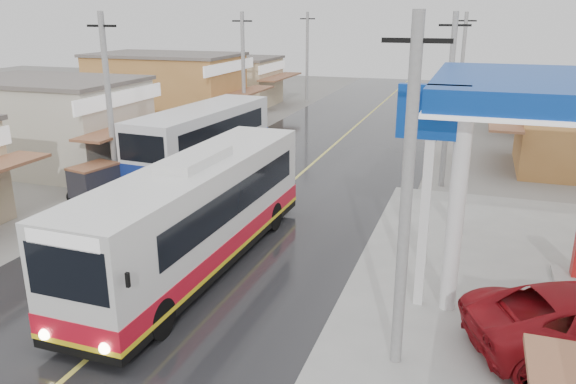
% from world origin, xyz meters
% --- Properties ---
extents(ground, '(120.00, 120.00, 0.00)m').
position_xyz_m(ground, '(0.00, 0.00, 0.00)').
color(ground, slate).
rests_on(ground, ground).
extents(road, '(12.00, 90.00, 0.02)m').
position_xyz_m(road, '(0.00, 15.00, 0.01)').
color(road, black).
rests_on(road, ground).
extents(centre_line, '(0.15, 90.00, 0.01)m').
position_xyz_m(centre_line, '(0.00, 15.00, 0.02)').
color(centre_line, '#D8CC4C').
rests_on(centre_line, road).
extents(shopfronts_left, '(11.00, 44.00, 5.20)m').
position_xyz_m(shopfronts_left, '(-13.00, 18.00, 0.00)').
color(shopfronts_left, '#C6B488').
rests_on(shopfronts_left, ground).
extents(utility_poles_left, '(1.60, 50.00, 8.00)m').
position_xyz_m(utility_poles_left, '(-7.00, 16.00, 0.00)').
color(utility_poles_left, gray).
rests_on(utility_poles_left, ground).
extents(utility_poles_right, '(1.60, 36.00, 8.00)m').
position_xyz_m(utility_poles_right, '(7.00, 15.00, 0.00)').
color(utility_poles_right, gray).
rests_on(utility_poles_right, ground).
extents(coach_bus, '(2.93, 12.09, 3.76)m').
position_xyz_m(coach_bus, '(0.16, 3.33, 1.81)').
color(coach_bus, silver).
rests_on(coach_bus, road).
extents(second_bus, '(3.45, 10.20, 3.33)m').
position_xyz_m(second_bus, '(-4.88, 13.52, 1.79)').
color(second_bus, silver).
rests_on(second_bus, road).
extents(cyclist, '(1.04, 1.86, 1.90)m').
position_xyz_m(cyclist, '(-3.17, 6.45, 0.62)').
color(cyclist, black).
rests_on(cyclist, ground).
extents(tricycle_near, '(1.78, 2.35, 1.63)m').
position_xyz_m(tricycle_near, '(-7.31, 7.82, 0.93)').
color(tricycle_near, '#26262D').
rests_on(tricycle_near, ground).
extents(tricycle_far, '(1.47, 1.97, 1.51)m').
position_xyz_m(tricycle_far, '(-7.66, 14.72, 0.86)').
color(tricycle_far, '#26262D').
rests_on(tricycle_far, ground).
extents(tyre_stack, '(0.99, 0.99, 0.50)m').
position_xyz_m(tyre_stack, '(-5.81, 5.23, 0.25)').
color(tyre_stack, black).
rests_on(tyre_stack, ground).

